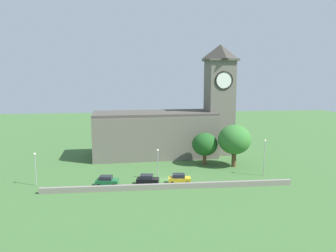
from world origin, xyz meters
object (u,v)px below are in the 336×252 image
object	(u,v)px
car_yellow	(179,179)
tree_riverside_east	(205,144)
streetlamp_west_mid	(158,159)
church	(170,126)
streetlamp_central	(265,152)
tree_churchyard	(234,140)
car_black	(147,180)
streetlamp_west_end	(35,163)
car_green	(107,181)

from	to	relation	value
car_yellow	tree_riverside_east	distance (m)	15.01
streetlamp_west_mid	church	bearing A→B (deg)	76.92
church	car_yellow	distance (m)	23.30
car_yellow	streetlamp_central	size ratio (longest dim) A/B	0.58
streetlamp_central	tree_churchyard	xyz separation A→B (m)	(-3.94, 7.37, 1.14)
car_black	tree_churchyard	xyz separation A→B (m)	(19.53, 10.37, 5.09)
car_black	car_yellow	bearing A→B (deg)	0.49
church	streetlamp_west_end	world-z (taller)	church
car_black	streetlamp_west_end	bearing A→B (deg)	175.38
streetlamp_west_end	car_yellow	bearing A→B (deg)	-3.47
tree_riverside_east	streetlamp_west_end	bearing A→B (deg)	-162.15
tree_riverside_east	streetlamp_central	bearing A→B (deg)	-43.44
car_green	streetlamp_central	distance (m)	31.28
car_green	tree_churchyard	bearing A→B (deg)	21.03
streetlamp_central	tree_churchyard	bearing A→B (deg)	118.12
car_black	streetlamp_central	world-z (taller)	streetlamp_central
car_black	tree_churchyard	size ratio (longest dim) A/B	0.47
car_green	streetlamp_central	xyz separation A→B (m)	(30.88, 2.99, 3.95)
church	car_black	distance (m)	24.26
streetlamp_west_end	tree_churchyard	bearing A→B (deg)	12.35
church	car_green	xyz separation A→B (m)	(-14.06, -22.41, -6.49)
car_green	streetlamp_west_end	bearing A→B (deg)	172.77
car_green	streetlamp_west_end	size ratio (longest dim) A/B	0.69
tree_riverside_east	car_black	bearing A→B (deg)	-137.02
streetlamp_west_mid	tree_riverside_east	size ratio (longest dim) A/B	0.82
church	streetlamp_west_mid	bearing A→B (deg)	-103.08
streetlamp_west_end	streetlamp_central	size ratio (longest dim) A/B	0.83
church	car_green	bearing A→B (deg)	-122.11
car_black	streetlamp_west_end	size ratio (longest dim) A/B	0.71
car_black	streetlamp_central	xyz separation A→B (m)	(23.47, 3.00, 3.95)
church	car_green	world-z (taller)	church
tree_riverside_east	tree_churchyard	size ratio (longest dim) A/B	0.78
tree_churchyard	car_green	bearing A→B (deg)	-158.97
car_yellow	streetlamp_west_end	distance (m)	26.52
car_green	car_yellow	xyz separation A→B (m)	(13.36, 0.05, -0.03)
church	streetlamp_west_end	xyz separation A→B (m)	(-26.97, -20.77, -3.26)
car_yellow	streetlamp_west_end	xyz separation A→B (m)	(-26.27, 1.59, 3.26)
car_black	tree_riverside_east	world-z (taller)	tree_riverside_east
car_black	streetlamp_central	distance (m)	23.98
tree_churchyard	streetlamp_central	bearing A→B (deg)	-61.88
car_black	streetlamp_central	size ratio (longest dim) A/B	0.59
streetlamp_west_mid	tree_riverside_east	bearing A→B (deg)	40.04
church	streetlamp_central	size ratio (longest dim) A/B	4.82
tree_riverside_east	streetlamp_west_mid	bearing A→B (deg)	-139.96
car_black	streetlamp_west_mid	world-z (taller)	streetlamp_west_mid
streetlamp_central	car_black	bearing A→B (deg)	-172.72
streetlamp_central	tree_riverside_east	world-z (taller)	streetlamp_central
car_green	tree_churchyard	size ratio (longest dim) A/B	0.46
car_black	car_yellow	world-z (taller)	car_black
car_yellow	streetlamp_west_mid	distance (m)	5.77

